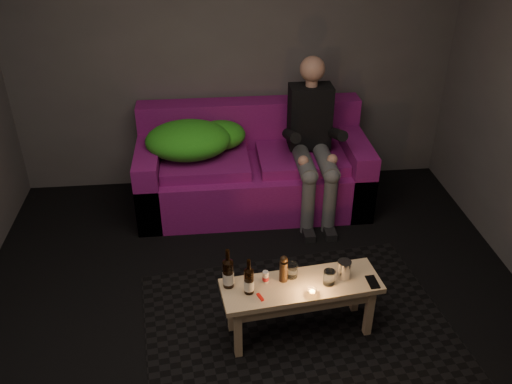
# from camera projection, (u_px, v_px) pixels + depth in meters

# --- Properties ---
(floor) EXTENTS (4.50, 4.50, 0.00)m
(floor) POSITION_uv_depth(u_px,v_px,m) (260.00, 348.00, 3.51)
(floor) COLOR black
(floor) RESTS_ON ground
(room) EXTENTS (4.50, 4.50, 4.50)m
(room) POSITION_uv_depth(u_px,v_px,m) (253.00, 80.00, 3.06)
(room) COLOR silver
(room) RESTS_ON ground
(rug) EXTENTS (2.19, 1.70, 0.01)m
(rug) POSITION_uv_depth(u_px,v_px,m) (297.00, 326.00, 3.67)
(rug) COLOR black
(rug) RESTS_ON floor
(sofa) EXTENTS (2.02, 0.91, 0.87)m
(sofa) POSITION_uv_depth(u_px,v_px,m) (252.00, 170.00, 4.91)
(sofa) COLOR #770F67
(sofa) RESTS_ON floor
(green_blanket) EXTENTS (0.89, 0.61, 0.30)m
(green_blanket) POSITION_uv_depth(u_px,v_px,m) (194.00, 139.00, 4.68)
(green_blanket) COLOR green
(green_blanket) RESTS_ON sofa
(person) EXTENTS (0.36, 0.84, 1.35)m
(person) POSITION_uv_depth(u_px,v_px,m) (313.00, 137.00, 4.61)
(person) COLOR black
(person) RESTS_ON sofa
(coffee_table) EXTENTS (1.05, 0.44, 0.42)m
(coffee_table) POSITION_uv_depth(u_px,v_px,m) (301.00, 293.00, 3.45)
(coffee_table) COLOR tan
(coffee_table) RESTS_ON rug
(beer_bottle_a) EXTENTS (0.07, 0.07, 0.28)m
(beer_bottle_a) POSITION_uv_depth(u_px,v_px,m) (228.00, 273.00, 3.35)
(beer_bottle_a) COLOR black
(beer_bottle_a) RESTS_ON coffee_table
(beer_bottle_b) EXTENTS (0.06, 0.06, 0.25)m
(beer_bottle_b) POSITION_uv_depth(u_px,v_px,m) (249.00, 281.00, 3.30)
(beer_bottle_b) COLOR black
(beer_bottle_b) RESTS_ON coffee_table
(salt_shaker) EXTENTS (0.05, 0.05, 0.08)m
(salt_shaker) POSITION_uv_depth(u_px,v_px,m) (266.00, 277.00, 3.41)
(salt_shaker) COLOR silver
(salt_shaker) RESTS_ON coffee_table
(pepper_mill) EXTENTS (0.07, 0.07, 0.14)m
(pepper_mill) POSITION_uv_depth(u_px,v_px,m) (283.00, 271.00, 3.41)
(pepper_mill) COLOR black
(pepper_mill) RESTS_ON coffee_table
(tumbler_back) EXTENTS (0.10, 0.10, 0.10)m
(tumbler_back) POSITION_uv_depth(u_px,v_px,m) (292.00, 270.00, 3.46)
(tumbler_back) COLOR white
(tumbler_back) RESTS_ON coffee_table
(tealight) EXTENTS (0.05, 0.05, 0.04)m
(tealight) POSITION_uv_depth(u_px,v_px,m) (312.00, 292.00, 3.32)
(tealight) COLOR white
(tealight) RESTS_ON coffee_table
(tumbler_front) EXTENTS (0.08, 0.08, 0.10)m
(tumbler_front) POSITION_uv_depth(u_px,v_px,m) (329.00, 277.00, 3.40)
(tumbler_front) COLOR white
(tumbler_front) RESTS_ON coffee_table
(steel_cup) EXTENTS (0.09, 0.09, 0.12)m
(steel_cup) POSITION_uv_depth(u_px,v_px,m) (344.00, 269.00, 3.44)
(steel_cup) COLOR #B1B3B8
(steel_cup) RESTS_ON coffee_table
(smartphone) EXTENTS (0.07, 0.13, 0.01)m
(smartphone) POSITION_uv_depth(u_px,v_px,m) (373.00, 282.00, 3.43)
(smartphone) COLOR black
(smartphone) RESTS_ON coffee_table
(red_lighter) EXTENTS (0.04, 0.07, 0.01)m
(red_lighter) POSITION_uv_depth(u_px,v_px,m) (260.00, 297.00, 3.30)
(red_lighter) COLOR red
(red_lighter) RESTS_ON coffee_table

